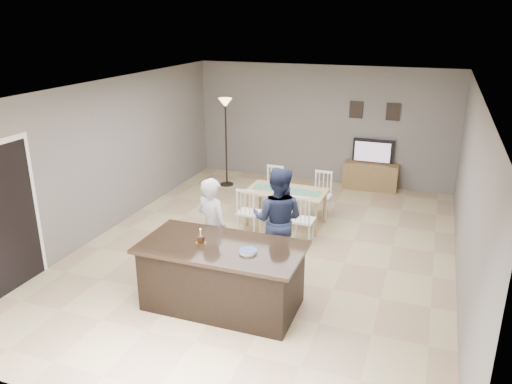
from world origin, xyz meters
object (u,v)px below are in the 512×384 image
(kitchen_island, at_px, (222,276))
(man, at_px, (278,220))
(television, at_px, (373,152))
(birthday_cake, at_px, (201,239))
(woman, at_px, (212,228))
(plate_stack, at_px, (248,251))
(dining_table, at_px, (286,196))
(tv_console, at_px, (370,176))
(floor_lamp, at_px, (226,119))

(kitchen_island, relative_size, man, 1.30)
(television, bearing_deg, birthday_cake, 75.29)
(kitchen_island, distance_m, man, 1.34)
(kitchen_island, distance_m, television, 5.78)
(kitchen_island, height_order, woman, woman)
(plate_stack, height_order, dining_table, plate_stack)
(tv_console, bearing_deg, birthday_cake, -104.89)
(birthday_cake, height_order, floor_lamp, floor_lamp)
(woman, xyz_separation_m, floor_lamp, (-1.50, 4.01, 0.78))
(kitchen_island, relative_size, woman, 1.38)
(dining_table, bearing_deg, man, -76.61)
(woman, distance_m, man, 0.99)
(plate_stack, bearing_deg, man, 90.84)
(tv_console, bearing_deg, man, -100.69)
(woman, relative_size, dining_table, 0.94)
(television, height_order, birthday_cake, television)
(kitchen_island, xyz_separation_m, television, (1.20, 5.64, 0.41))
(woman, height_order, birthday_cake, woman)
(kitchen_island, bearing_deg, woman, 122.90)
(floor_lamp, bearing_deg, television, 16.00)
(woman, relative_size, floor_lamp, 0.77)
(kitchen_island, distance_m, plate_stack, 0.62)
(tv_console, height_order, floor_lamp, floor_lamp)
(kitchen_island, relative_size, birthday_cake, 10.38)
(kitchen_island, height_order, floor_lamp, floor_lamp)
(man, bearing_deg, dining_table, -78.94)
(tv_console, relative_size, woman, 0.77)
(plate_stack, height_order, floor_lamp, floor_lamp)
(kitchen_island, bearing_deg, floor_lamp, 112.58)
(floor_lamp, bearing_deg, dining_table, -41.90)
(television, xyz_separation_m, woman, (-1.67, -4.92, -0.09))
(kitchen_island, distance_m, floor_lamp, 5.24)
(birthday_cake, height_order, dining_table, birthday_cake)
(tv_console, xyz_separation_m, dining_table, (-1.20, -2.60, 0.26))
(man, distance_m, dining_table, 1.79)
(television, relative_size, plate_stack, 3.96)
(plate_stack, bearing_deg, tv_console, 81.94)
(birthday_cake, bearing_deg, plate_stack, -4.77)
(television, distance_m, plate_stack, 5.78)
(floor_lamp, bearing_deg, birthday_cake, -70.53)
(birthday_cake, relative_size, dining_table, 0.12)
(woman, bearing_deg, tv_console, -87.34)
(woman, height_order, plate_stack, woman)
(tv_console, xyz_separation_m, birthday_cake, (-1.49, -5.59, 0.65))
(man, xyz_separation_m, birthday_cake, (-0.67, -1.26, 0.12))
(television, height_order, floor_lamp, floor_lamp)
(birthday_cake, bearing_deg, floor_lamp, 109.47)
(kitchen_island, relative_size, television, 2.35)
(kitchen_island, xyz_separation_m, floor_lamp, (-1.97, 4.73, 1.11))
(kitchen_island, xyz_separation_m, plate_stack, (0.40, -0.08, 0.46))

